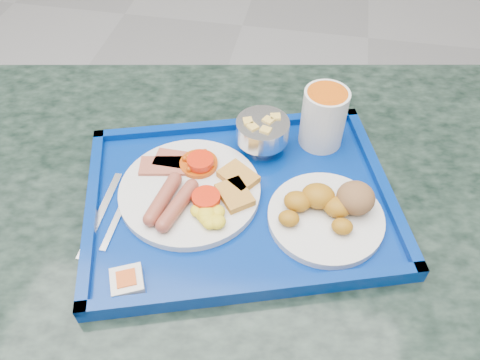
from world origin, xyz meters
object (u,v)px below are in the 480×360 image
object	(u,v)px
main_plate	(193,190)
juice_cup	(324,116)
tray	(240,199)
bread_plate	(329,210)
table	(219,268)
fruit_bowl	(262,131)

from	to	relation	value
main_plate	juice_cup	distance (m)	0.25
tray	bread_plate	world-z (taller)	bread_plate
bread_plate	juice_cup	xyz separation A→B (m)	(-0.03, 0.17, 0.04)
table	tray	world-z (taller)	tray
tray	juice_cup	world-z (taller)	juice_cup
bread_plate	juice_cup	size ratio (longest dim) A/B	1.66
tray	bread_plate	xyz separation A→B (m)	(0.14, -0.01, 0.02)
table	fruit_bowl	size ratio (longest dim) A/B	14.52
main_plate	bread_plate	size ratio (longest dim) A/B	1.28
fruit_bowl	juice_cup	world-z (taller)	juice_cup
table	main_plate	distance (m)	0.22
tray	fruit_bowl	bearing A→B (deg)	81.91
table	fruit_bowl	world-z (taller)	fruit_bowl
table	bread_plate	distance (m)	0.28
fruit_bowl	table	bearing A→B (deg)	-113.05
main_plate	table	bearing A→B (deg)	-3.38
fruit_bowl	juice_cup	distance (m)	0.11
tray	main_plate	xyz separation A→B (m)	(-0.07, -0.01, 0.02)
main_plate	juice_cup	xyz separation A→B (m)	(0.19, 0.16, 0.04)
table	main_plate	bearing A→B (deg)	176.62
tray	fruit_bowl	xyz separation A→B (m)	(0.02, 0.12, 0.05)
fruit_bowl	main_plate	bearing A→B (deg)	-125.42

